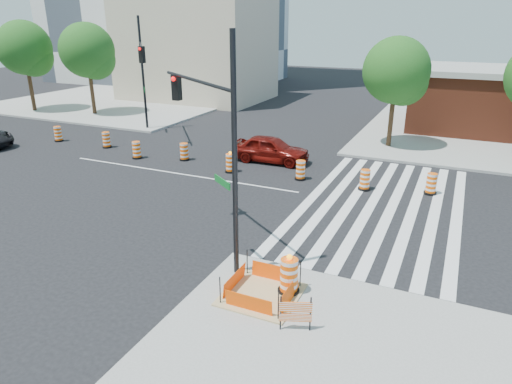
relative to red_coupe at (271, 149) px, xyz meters
The scene contains 22 objects.
ground 5.63m from the red_coupe, 132.37° to the right, with size 120.00×120.00×0.00m, color black.
sidewalk_nw 25.82m from the red_coupe, 147.47° to the left, with size 22.00×22.00×0.15m, color gray.
crosswalk_east 8.32m from the red_coupe, 29.83° to the right, with size 6.75×13.50×0.01m.
lane_centerline 5.63m from the red_coupe, 132.37° to the right, with size 14.00×0.12×0.01m, color silver.
excavation_pit 14.14m from the red_coupe, 68.24° to the right, with size 2.20×2.20×0.90m.
beige_midrise 24.20m from the red_coupe, 131.40° to the left, with size 14.00×10.00×10.00m, color #BEAC91.
red_coupe is the anchor object (origin of this frame).
signal_pole_se 12.21m from the red_coupe, 76.63° to the right, with size 4.65×3.48×7.51m.
signal_pole_nw 11.75m from the red_coupe, 166.83° to the left, with size 3.87×4.79×7.96m.
pit_drum 13.96m from the red_coupe, 64.91° to the right, with size 0.66×0.66×1.30m.
barricade 15.74m from the red_coupe, 64.77° to the right, with size 0.83×0.36×1.02m.
tree_north_a 26.38m from the red_coupe, 167.92° to the left, with size 4.62×4.62×7.85m.
tree_north_b 20.93m from the red_coupe, 161.36° to the left, with size 4.52×4.52×7.69m.
tree_north_c 9.30m from the red_coupe, 46.31° to the left, with size 4.10×4.10×6.96m.
median_drum_0 15.20m from the red_coupe, behind, with size 0.60×0.60×1.02m.
median_drum_1 11.06m from the red_coupe, behind, with size 0.60×0.60×1.02m.
median_drum_2 8.06m from the red_coupe, 160.47° to the right, with size 0.60×0.60×1.02m.
median_drum_3 5.13m from the red_coupe, 159.10° to the right, with size 0.60×0.60×1.02m.
median_drum_4 2.99m from the red_coupe, 114.72° to the right, with size 0.60×0.60×1.18m.
median_drum_5 3.51m from the red_coupe, 40.50° to the right, with size 0.60×0.60×1.02m.
median_drum_6 6.51m from the red_coupe, 21.89° to the right, with size 0.60×0.60×1.02m.
median_drum_7 9.21m from the red_coupe, 10.53° to the right, with size 0.60×0.60×1.02m.
Camera 1 is at (13.69, -19.66, 7.89)m, focal length 32.00 mm.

